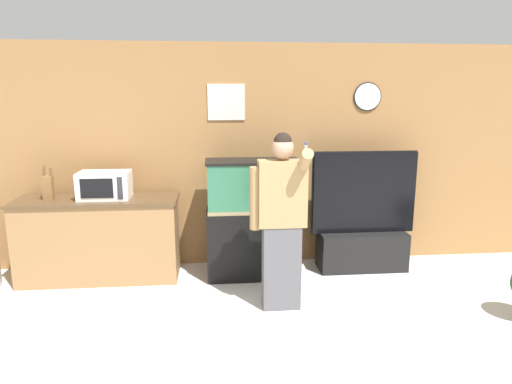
# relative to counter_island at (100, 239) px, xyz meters

# --- Properties ---
(wall_back_paneled) EXTENTS (10.00, 0.08, 2.60)m
(wall_back_paneled) POSITION_rel_counter_island_xyz_m (1.60, 0.40, 0.84)
(wall_back_paneled) COLOR olive
(wall_back_paneled) RESTS_ON ground_plane
(counter_island) EXTENTS (1.74, 0.59, 0.92)m
(counter_island) POSITION_rel_counter_island_xyz_m (0.00, 0.00, 0.00)
(counter_island) COLOR olive
(counter_island) RESTS_ON ground_plane
(microwave) EXTENTS (0.54, 0.35, 0.29)m
(microwave) POSITION_rel_counter_island_xyz_m (0.10, -0.00, 0.60)
(microwave) COLOR white
(microwave) RESTS_ON counter_island
(knife_block) EXTENTS (0.10, 0.09, 0.36)m
(knife_block) POSITION_rel_counter_island_xyz_m (-0.49, -0.00, 0.59)
(knife_block) COLOR brown
(knife_block) RESTS_ON counter_island
(aquarium_on_stand) EXTENTS (1.03, 0.47, 1.33)m
(aquarium_on_stand) POSITION_rel_counter_island_xyz_m (1.70, -0.07, 0.20)
(aquarium_on_stand) COLOR black
(aquarium_on_stand) RESTS_ON ground_plane
(tv_on_stand) EXTENTS (1.22, 0.40, 1.40)m
(tv_on_stand) POSITION_rel_counter_island_xyz_m (2.99, 0.02, -0.05)
(tv_on_stand) COLOR black
(tv_on_stand) RESTS_ON ground_plane
(person_standing) EXTENTS (0.53, 0.40, 1.69)m
(person_standing) POSITION_rel_counter_island_xyz_m (1.89, -0.89, 0.42)
(person_standing) COLOR #515156
(person_standing) RESTS_ON ground_plane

